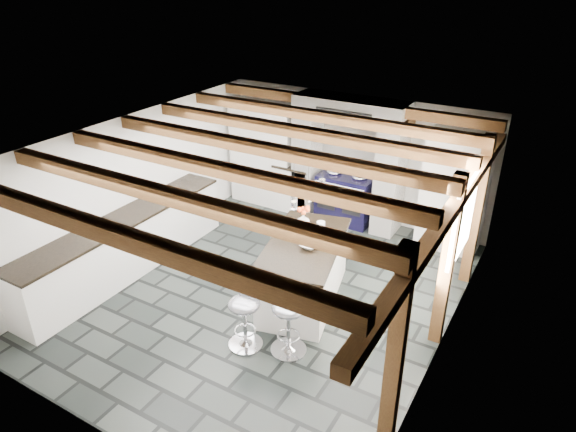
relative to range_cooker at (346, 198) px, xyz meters
The scene contains 6 objects.
ground 2.72m from the range_cooker, 90.00° to the right, with size 6.00×6.00×0.00m, color black.
room_shell 1.52m from the range_cooker, 115.80° to the right, with size 6.00×6.03×6.00m.
range_cooker is the anchor object (origin of this frame).
kitchen_island 2.61m from the range_cooker, 78.46° to the right, with size 1.37×2.02×1.22m.
bar_stool_near 3.74m from the range_cooker, 75.99° to the right, with size 0.54×0.54×0.84m.
bar_stool_far 3.83m from the range_cooker, 84.35° to the right, with size 0.43×0.43×0.81m.
Camera 1 is at (3.40, -5.27, 4.40)m, focal length 32.00 mm.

